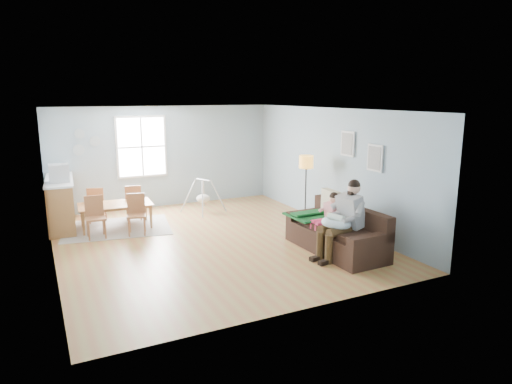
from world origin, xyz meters
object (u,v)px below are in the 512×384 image
dining_table (116,216)px  chair_se (136,212)px  sofa (338,235)px  floor_lamp (306,168)px  storage_cube (358,249)px  monitor (59,173)px  chair_nw (97,203)px  chair_ne (133,200)px  baby_swing (203,198)px  father (344,217)px  toddler (329,211)px  counter (61,203)px  chair_sw (95,214)px

dining_table → chair_se: chair_se is taller
sofa → chair_se: size_ratio=2.49×
floor_lamp → dining_table: (-4.06, 1.57, -1.06)m
storage_cube → monitor: (-4.67, 4.45, 1.07)m
storage_cube → chair_nw: size_ratio=0.56×
dining_table → chair_ne: 0.74m
chair_ne → chair_nw: bearing=171.2°
sofa → baby_swing: bearing=108.9°
sofa → father: size_ratio=1.51×
sofa → chair_ne: sofa is taller
father → dining_table: size_ratio=0.91×
baby_swing → floor_lamp: bearing=-48.4°
sofa → monitor: 6.13m
dining_table → baby_swing: (2.26, 0.46, 0.11)m
floor_lamp → toddler: bearing=-107.4°
chair_ne → storage_cube: bearing=-56.7°
father → chair_ne: (-2.99, 4.31, -0.28)m
father → sofa: bearing=68.4°
chair_nw → storage_cube: bearing=-50.9°
dining_table → counter: size_ratio=0.79×
sofa → toddler: toddler is taller
counter → baby_swing: bearing=-3.6°
sofa → father: bearing=-111.6°
storage_cube → chair_ne: (-3.06, 4.66, 0.25)m
dining_table → chair_nw: chair_nw is taller
toddler → chair_sw: toddler is taller
floor_lamp → baby_swing: floor_lamp is taller
storage_cube → dining_table: 5.47m
dining_table → floor_lamp: bearing=-18.0°
toddler → sofa: bearing=-67.4°
storage_cube → counter: counter is taller
storage_cube → chair_ne: 5.58m
floor_lamp → chair_nw: (-4.40, 2.21, -0.85)m
toddler → chair_sw: bearing=145.4°
chair_nw → counter: (-0.76, 0.04, 0.08)m
counter → baby_swing: (3.36, -0.21, -0.18)m
counter → monitor: (-0.01, -0.38, 0.75)m
father → floor_lamp: 2.38m
toddler → floor_lamp: floor_lamp is taller
father → baby_swing: (-1.23, 4.27, -0.38)m
chair_sw → monitor: size_ratio=2.13×
baby_swing → toddler: bearing=-71.3°
chair_ne → baby_swing: bearing=-1.5°
chair_se → monitor: bearing=147.4°
counter → monitor: 0.84m
chair_nw → monitor: size_ratio=2.07×
floor_lamp → chair_nw: bearing=153.3°
chair_ne → monitor: monitor is taller
storage_cube → counter: 6.72m
dining_table → counter: bearing=151.8°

